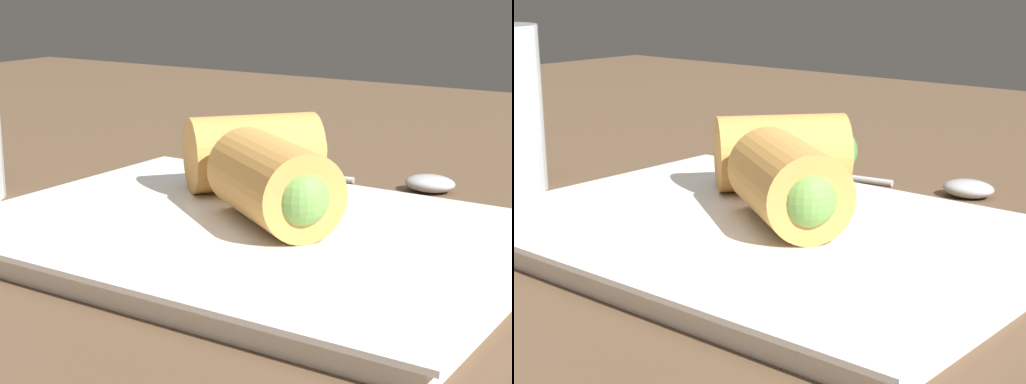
{
  "view_description": "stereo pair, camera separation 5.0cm",
  "coord_description": "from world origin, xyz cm",
  "views": [
    {
      "loc": [
        -25.0,
        37.44,
        17.12
      ],
      "look_at": [
        -0.31,
        0.03,
        5.4
      ],
      "focal_mm": 60.0,
      "sensor_mm": 36.0,
      "label": 1
    },
    {
      "loc": [
        -29.01,
        34.46,
        17.12
      ],
      "look_at": [
        -0.31,
        0.03,
        5.4
      ],
      "focal_mm": 60.0,
      "sensor_mm": 36.0,
      "label": 2
    }
  ],
  "objects": [
    {
      "name": "roll_front_left",
      "position": [
        4.0,
        -7.01,
        5.88
      ],
      "size": [
        8.94,
        9.29,
        4.76
      ],
      "color": "#D19347",
      "rests_on": "serving_plate"
    },
    {
      "name": "spoon",
      "position": [
        -0.8,
        -17.19,
        2.53
      ],
      "size": [
        19.71,
        4.74,
        1.21
      ],
      "color": "#B2B2B7",
      "rests_on": "table_surface"
    },
    {
      "name": "roll_front_right",
      "position": [
        -1.32,
        -0.46,
        5.88
      ],
      "size": [
        9.43,
        8.5,
        4.76
      ],
      "color": "#D19347",
      "rests_on": "serving_plate"
    },
    {
      "name": "table_surface",
      "position": [
        0.0,
        0.0,
        1.0
      ],
      "size": [
        180.0,
        140.0,
        2.0
      ],
      "color": "brown",
      "rests_on": "ground"
    },
    {
      "name": "serving_plate",
      "position": [
        -0.31,
        0.03,
        2.76
      ],
      "size": [
        30.66,
        22.24,
        1.5
      ],
      "color": "white",
      "rests_on": "table_surface"
    }
  ]
}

